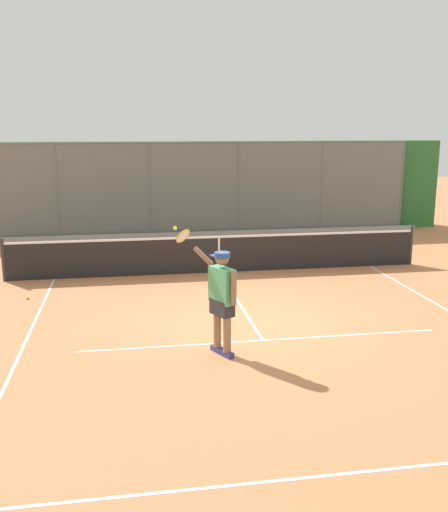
# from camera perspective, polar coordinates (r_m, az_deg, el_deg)

# --- Properties ---
(ground_plane) EXTENTS (60.00, 60.00, 0.00)m
(ground_plane) POSITION_cam_1_polar(r_m,az_deg,el_deg) (11.24, 2.72, -6.54)
(ground_plane) COLOR #C67A4C
(court_line_markings) EXTENTS (8.34, 9.06, 0.01)m
(court_line_markings) POSITION_cam_1_polar(r_m,az_deg,el_deg) (10.01, 4.37, -9.02)
(court_line_markings) COLOR white
(court_line_markings) RESTS_ON ground
(fence_backdrop) EXTENTS (18.17, 1.37, 3.21)m
(fence_backdrop) POSITION_cam_1_polar(r_m,az_deg,el_deg) (20.50, -3.15, 6.76)
(fence_backdrop) COLOR slate
(fence_backdrop) RESTS_ON ground
(tennis_net) EXTENTS (10.71, 0.09, 1.07)m
(tennis_net) POSITION_cam_1_polar(r_m,az_deg,el_deg) (14.86, -0.51, 0.23)
(tennis_net) COLOR #2D2D2D
(tennis_net) RESTS_ON ground
(tennis_player) EXTENTS (0.93, 1.19, 2.04)m
(tennis_player) POSITION_cam_1_polar(r_m,az_deg,el_deg) (9.39, -0.28, -3.81)
(tennis_player) COLOR navy
(tennis_player) RESTS_ON ground
(tennis_ball_near_baseline) EXTENTS (0.07, 0.07, 0.07)m
(tennis_ball_near_baseline) POSITION_cam_1_polar(r_m,az_deg,el_deg) (13.35, -18.85, -3.95)
(tennis_ball_near_baseline) COLOR #CCDB33
(tennis_ball_near_baseline) RESTS_ON ground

